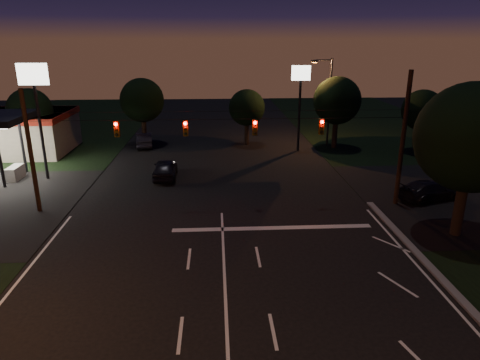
{
  "coord_description": "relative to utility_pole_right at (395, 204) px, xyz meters",
  "views": [
    {
      "loc": [
        -0.29,
        -11.86,
        10.83
      ],
      "look_at": [
        1.07,
        11.76,
        3.0
      ],
      "focal_mm": 32.0,
      "sensor_mm": 36.0,
      "label": 1
    }
  ],
  "objects": [
    {
      "name": "stop_bar",
      "position": [
        -9.0,
        -3.5,
        0.01
      ],
      "size": [
        12.0,
        0.5,
        0.01
      ],
      "primitive_type": "cube",
      "color": "silver",
      "rests_on": "ground"
    },
    {
      "name": "pole_sign_left_near",
      "position": [
        -26.0,
        7.0,
        6.98
      ],
      "size": [
        2.2,
        0.3,
        9.1
      ],
      "color": "black",
      "rests_on": "ground"
    },
    {
      "name": "car_oncoming_a",
      "position": [
        -16.49,
        6.75,
        0.78
      ],
      "size": [
        1.95,
        4.6,
        1.55
      ],
      "primitive_type": "imported",
      "rotation": [
        0.0,
        0.0,
        3.17
      ],
      "color": "black",
      "rests_on": "ground"
    },
    {
      "name": "utility_pole_left",
      "position": [
        -24.0,
        0.0,
        0.0
      ],
      "size": [
        0.28,
        0.28,
        8.0
      ],
      "primitive_type": "cylinder",
      "color": "black",
      "rests_on": "ground"
    },
    {
      "name": "tree_far_e",
      "position": [
        8.02,
        14.11,
        4.11
      ],
      "size": [
        4.0,
        4.0,
        6.18
      ],
      "color": "black",
      "rests_on": "ground"
    },
    {
      "name": "tree_far_a",
      "position": [
        -29.98,
        15.12,
        4.26
      ],
      "size": [
        4.2,
        4.2,
        6.42
      ],
      "color": "black",
      "rests_on": "ground"
    },
    {
      "name": "car_oncoming_b",
      "position": [
        -19.87,
        17.72,
        0.74
      ],
      "size": [
        2.29,
        4.69,
        1.48
      ],
      "primitive_type": "imported",
      "rotation": [
        0.0,
        0.0,
        3.31
      ],
      "color": "black",
      "rests_on": "ground"
    },
    {
      "name": "tree_far_c",
      "position": [
        -8.98,
        18.1,
        3.9
      ],
      "size": [
        3.8,
        3.8,
        5.86
      ],
      "color": "black",
      "rests_on": "ground"
    },
    {
      "name": "signal_span",
      "position": [
        -12.0,
        -0.04,
        5.5
      ],
      "size": [
        24.0,
        0.4,
        1.56
      ],
      "color": "black",
      "rests_on": "ground"
    },
    {
      "name": "street_light_right_far",
      "position": [
        -0.76,
        17.0,
        5.24
      ],
      "size": [
        2.2,
        0.35,
        9.0
      ],
      "color": "black",
      "rests_on": "ground"
    },
    {
      "name": "car_cross",
      "position": [
        2.71,
        0.62,
        0.7
      ],
      "size": [
        5.21,
        3.34,
        1.41
      ],
      "primitive_type": "imported",
      "rotation": [
        0.0,
        0.0,
        1.88
      ],
      "color": "black",
      "rests_on": "ground"
    },
    {
      "name": "pole_sign_right",
      "position": [
        -4.0,
        15.0,
        6.24
      ],
      "size": [
        1.8,
        0.3,
        8.4
      ],
      "color": "black",
      "rests_on": "ground"
    },
    {
      "name": "tree_far_b",
      "position": [
        -19.98,
        19.13,
        4.61
      ],
      "size": [
        4.6,
        4.6,
        6.98
      ],
      "color": "black",
      "rests_on": "ground"
    },
    {
      "name": "tree_far_d",
      "position": [
        0.02,
        16.13,
        4.83
      ],
      "size": [
        4.8,
        4.8,
        7.3
      ],
      "color": "black",
      "rests_on": "ground"
    },
    {
      "name": "tree_right_near",
      "position": [
        1.53,
        -4.83,
        5.68
      ],
      "size": [
        6.0,
        6.0,
        8.76
      ],
      "color": "black",
      "rests_on": "ground"
    },
    {
      "name": "utility_pole_right",
      "position": [
        0.0,
        0.0,
        0.0
      ],
      "size": [
        0.3,
        0.3,
        9.0
      ],
      "primitive_type": "cylinder",
      "color": "black",
      "rests_on": "ground"
    }
  ]
}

